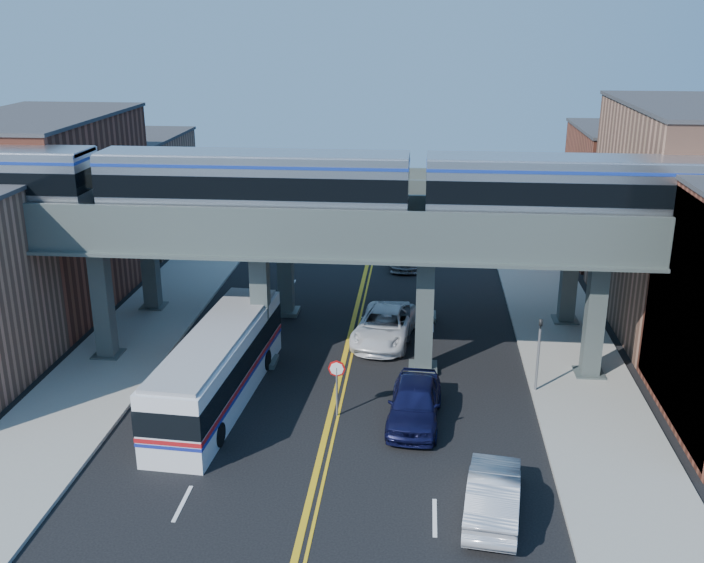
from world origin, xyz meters
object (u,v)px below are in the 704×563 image
Objects in this scene: car_lane_d at (405,255)px; stop_sign at (337,379)px; traffic_signal at (539,347)px; car_lane_b at (396,320)px; car_lane_c at (384,326)px; transit_train at (254,184)px; car_parked_curb at (493,494)px; car_lane_a at (415,402)px; transit_bus at (218,367)px.

stop_sign is at bearing -98.65° from car_lane_d.
traffic_signal reaches higher than car_lane_b.
car_lane_c is (-0.57, -1.32, 0.14)m from car_lane_b.
transit_train is 20.18m from car_lane_d.
transit_train is at bearing 131.22° from stop_sign.
stop_sign is 0.52× the size of car_parked_curb.
transit_train is at bearing 149.51° from car_lane_a.
transit_bus reaches higher than stop_sign.
transit_bus is 8.93m from car_lane_a.
car_lane_c reaches higher than car_parked_curb.
stop_sign is at bearing -93.04° from car_lane_c.
car_lane_c reaches higher than car_lane_d.
car_lane_a is 10.08m from car_lane_b.
traffic_signal reaches higher than car_parked_curb.
transit_train is 17.77m from car_parked_curb.
car_lane_a is at bearing -58.97° from car_parked_curb.
car_lane_c is at bearing 143.10° from traffic_signal.
stop_sign reaches higher than car_lane_a.
transit_bus is at bearing -125.65° from car_lane_c.
stop_sign is at bearing -48.78° from transit_train.
transit_bus is 22.49m from car_lane_d.
transit_train reaches higher than car_lane_b.
transit_bus is 2.43× the size of car_parked_curb.
car_parked_curb is at bearing -65.33° from car_lane_c.
car_lane_b is at bearing 77.44° from stop_sign.
traffic_signal reaches higher than car_lane_a.
car_parked_curb is at bearing -47.63° from transit_train.
transit_bus is 11.69m from car_lane_b.
traffic_signal is 10.08m from car_parked_curb.
car_parked_curb is at bearing -78.47° from car_lane_b.
car_lane_c is 1.19× the size of car_lane_d.
car_lane_c is at bearing -39.50° from transit_bus.
transit_bus is (-5.46, 0.99, -0.14)m from stop_sign.
traffic_signal reaches higher than transit_bus.
car_lane_d is at bearing -16.32° from transit_bus.
car_lane_a is 22.32m from car_lane_d.
car_lane_a reaches higher than car_parked_curb.
car_lane_b is at bearing 134.68° from traffic_signal.
traffic_signal is 9.69m from car_lane_b.
car_lane_b is at bearing -69.14° from car_parked_curb.
stop_sign is 3.47m from car_lane_a.
car_lane_a is (7.75, -5.21, -8.25)m from transit_train.
traffic_signal is at bearing 18.63° from stop_sign.
traffic_signal is 20.25m from car_lane_d.
transit_train is at bearing -146.09° from car_lane_b.
stop_sign is 8.67m from car_lane_c.
transit_train is at bearing -114.07° from car_lane_d.
car_lane_d is at bearing -75.18° from car_parked_curb.
car_lane_a is at bearing -33.95° from transit_train.
traffic_signal is at bearing -78.14° from transit_bus.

